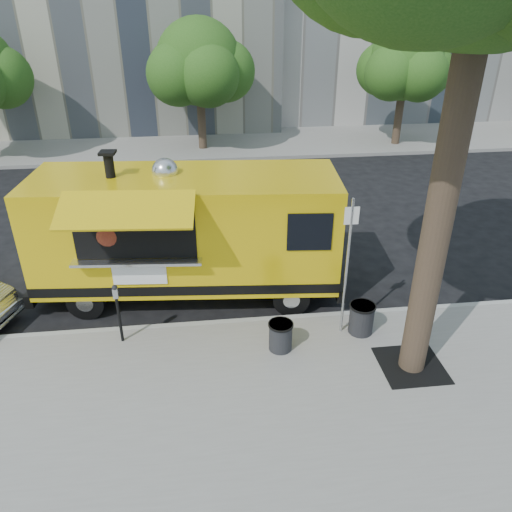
{
  "coord_description": "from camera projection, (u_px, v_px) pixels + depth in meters",
  "views": [
    {
      "loc": [
        -1.25,
        -9.85,
        6.54
      ],
      "look_at": [
        -0.07,
        0.0,
        1.22
      ],
      "focal_mm": 35.0,
      "sensor_mm": 36.0,
      "label": 1
    }
  ],
  "objects": [
    {
      "name": "far_tree_b",
      "position": [
        199.0,
        62.0,
        21.05
      ],
      "size": [
        3.6,
        3.6,
        5.5
      ],
      "color": "#33261C",
      "rests_on": "far_sidewalk"
    },
    {
      "name": "trash_bin_left",
      "position": [
        361.0,
        318.0,
        10.38
      ],
      "size": [
        0.55,
        0.55,
        0.66
      ],
      "color": "black",
      "rests_on": "sidewalk"
    },
    {
      "name": "parking_meter",
      "position": [
        118.0,
        307.0,
        9.88
      ],
      "size": [
        0.11,
        0.11,
        1.33
      ],
      "color": "black",
      "rests_on": "sidewalk"
    },
    {
      "name": "far_sidewalk",
      "position": [
        224.0,
        144.0,
        23.62
      ],
      "size": [
        60.0,
        5.0,
        0.15
      ],
      "primitive_type": "cube",
      "color": "gray",
      "rests_on": "ground"
    },
    {
      "name": "curb",
      "position": [
        264.0,
        321.0,
        10.99
      ],
      "size": [
        60.0,
        0.14,
        0.16
      ],
      "primitive_type": "cube",
      "color": "#999993",
      "rests_on": "ground"
    },
    {
      "name": "sign_post",
      "position": [
        347.0,
        260.0,
        9.77
      ],
      "size": [
        0.28,
        0.06,
        3.0
      ],
      "color": "silver",
      "rests_on": "sidewalk"
    },
    {
      "name": "trash_bin_right",
      "position": [
        281.0,
        335.0,
        9.9
      ],
      "size": [
        0.5,
        0.5,
        0.6
      ],
      "color": "black",
      "rests_on": "sidewalk"
    },
    {
      "name": "tree_well",
      "position": [
        411.0,
        365.0,
        9.59
      ],
      "size": [
        1.2,
        1.2,
        0.02
      ],
      "primitive_type": "cube",
      "color": "black",
      "rests_on": "sidewalk"
    },
    {
      "name": "sidewalk",
      "position": [
        289.0,
        429.0,
        8.3
      ],
      "size": [
        60.0,
        6.0,
        0.15
      ],
      "primitive_type": "cube",
      "color": "gray",
      "rests_on": "ground"
    },
    {
      "name": "far_tree_c",
      "position": [
        406.0,
        63.0,
        21.78
      ],
      "size": [
        3.24,
        3.24,
        5.21
      ],
      "color": "#33261C",
      "rests_on": "far_sidewalk"
    },
    {
      "name": "ground",
      "position": [
        259.0,
        301.0,
        11.84
      ],
      "size": [
        120.0,
        120.0,
        0.0
      ],
      "primitive_type": "plane",
      "color": "black",
      "rests_on": "ground"
    },
    {
      "name": "food_truck",
      "position": [
        186.0,
        232.0,
        11.39
      ],
      "size": [
        7.25,
        3.58,
        3.51
      ],
      "rotation": [
        0.0,
        0.0,
        -0.09
      ],
      "color": "#DFB80B",
      "rests_on": "ground"
    }
  ]
}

